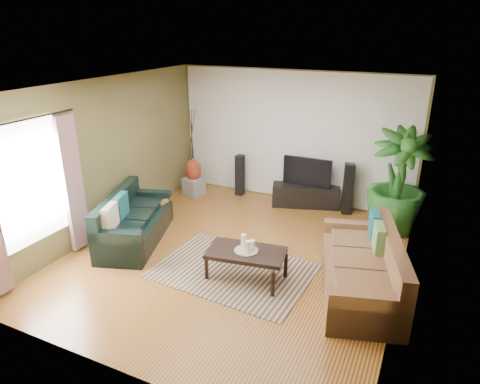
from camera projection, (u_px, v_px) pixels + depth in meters
The scene contains 27 objects.
floor at pixel (235, 256), 6.93m from camera, with size 5.50×5.50×0.00m, color #9E6D29.
ceiling at pixel (234, 86), 5.95m from camera, with size 5.50×5.50×0.00m, color white.
wall_back at pixel (293, 137), 8.76m from camera, with size 5.00×5.00×0.00m, color brown.
wall_front at pixel (110, 264), 4.12m from camera, with size 5.00×5.00×0.00m, color brown.
wall_left at pixel (105, 157), 7.43m from camera, with size 5.50×5.50×0.00m, color brown.
wall_right at pixel (411, 206), 5.45m from camera, with size 5.50×5.50×0.00m, color brown.
backwall_panel at pixel (293, 137), 8.75m from camera, with size 4.90×4.90×0.00m, color white.
window_pane at pixel (28, 184), 6.05m from camera, with size 1.80×1.80×0.00m, color white.
curtain_far at pixel (73, 184), 6.76m from camera, with size 0.08×0.35×2.20m, color gray.
curtain_rod at pixel (18, 121), 5.71m from camera, with size 0.03×0.03×1.90m, color black.
sofa_left at pixel (135, 218), 7.29m from camera, with size 1.89×0.81×0.85m, color black.
sofa_right at pixel (361, 264), 5.90m from camera, with size 2.14×0.96×0.85m, color brown.
area_rug at pixel (233, 271), 6.52m from camera, with size 2.29×1.62×0.01m, color tan.
coffee_table at pixel (246, 265), 6.25m from camera, with size 1.12×0.61×0.46m, color black.
candle_tray at pixel (246, 250), 6.17m from camera, with size 0.35×0.35×0.02m, color gray.
candle_tall at pixel (243, 241), 6.17m from camera, with size 0.07×0.07×0.22m, color white.
candle_mid at pixel (248, 246), 6.08m from camera, with size 0.07×0.07×0.17m, color white.
candle_short at pixel (252, 245), 6.16m from camera, with size 0.07×0.07×0.14m, color white.
tv_stand at pixel (306, 196), 8.79m from camera, with size 1.35×0.41×0.45m, color black.
television at pixel (307, 172), 8.60m from camera, with size 0.99×0.05×0.59m, color black.
speaker_left at pixel (240, 175), 9.30m from camera, with size 0.16×0.18×0.90m, color black.
speaker_right at pixel (348, 189), 8.35m from camera, with size 0.18×0.20×1.02m, color black.
potted_plant at pixel (398, 182), 7.50m from camera, with size 1.05×1.05×1.87m, color #1F551C.
plant_pot at pixel (392, 223), 7.79m from camera, with size 0.35×0.35×0.27m, color black.
pedestal at pixel (194, 186), 9.42m from camera, with size 0.38×0.38×0.38m, color gray.
vase at pixel (193, 170), 9.29m from camera, with size 0.35×0.35×0.48m, color maroon.
side_table at pixel (155, 211), 8.02m from camera, with size 0.46×0.46×0.49m, color #935930.
Camera 1 is at (2.66, -5.46, 3.50)m, focal length 32.00 mm.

